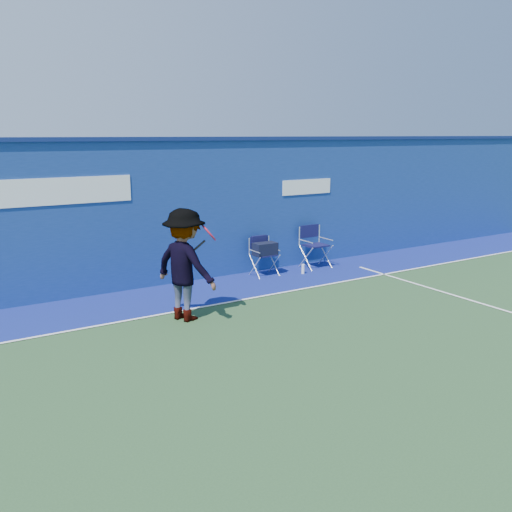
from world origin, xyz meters
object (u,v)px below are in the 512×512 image
water_bottle (303,269)px  tennis_player (185,265)px  directors_chair_right (315,255)px  directors_chair_left (264,259)px

water_bottle → tennis_player: bearing=-157.9°
directors_chair_right → tennis_player: size_ratio=0.52×
water_bottle → tennis_player: 3.93m
directors_chair_left → tennis_player: (-2.74, -1.81, 0.59)m
directors_chair_left → water_bottle: 0.94m
directors_chair_left → directors_chair_right: directors_chair_right is taller
directors_chair_left → water_bottle: (0.82, -0.36, -0.26)m
tennis_player → directors_chair_left: bearing=33.4°
directors_chair_right → tennis_player: tennis_player is taller
directors_chair_left → directors_chair_right: (1.45, -0.00, -0.06)m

